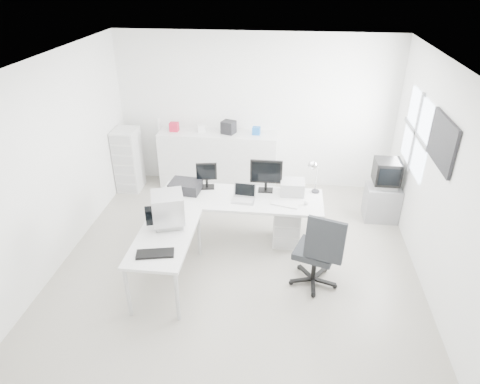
# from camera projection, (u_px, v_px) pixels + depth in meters

# --- Properties ---
(floor) EXTENTS (5.00, 5.00, 0.01)m
(floor) POSITION_uv_depth(u_px,v_px,m) (238.00, 259.00, 6.22)
(floor) COLOR beige
(floor) RESTS_ON ground
(ceiling) EXTENTS (5.00, 5.00, 0.01)m
(ceiling) POSITION_uv_depth(u_px,v_px,m) (238.00, 62.00, 4.88)
(ceiling) COLOR white
(ceiling) RESTS_ON back_wall
(back_wall) EXTENTS (5.00, 0.02, 2.80)m
(back_wall) POSITION_uv_depth(u_px,v_px,m) (255.00, 112.00, 7.73)
(back_wall) COLOR white
(back_wall) RESTS_ON floor
(left_wall) EXTENTS (0.02, 5.00, 2.80)m
(left_wall) POSITION_uv_depth(u_px,v_px,m) (56.00, 163.00, 5.81)
(left_wall) COLOR white
(left_wall) RESTS_ON floor
(right_wall) EXTENTS (0.02, 5.00, 2.80)m
(right_wall) POSITION_uv_depth(u_px,v_px,m) (438.00, 183.00, 5.30)
(right_wall) COLOR white
(right_wall) RESTS_ON floor
(window) EXTENTS (0.02, 1.20, 1.10)m
(window) POSITION_uv_depth(u_px,v_px,m) (416.00, 133.00, 6.25)
(window) COLOR white
(window) RESTS_ON right_wall
(wall_picture) EXTENTS (0.04, 0.90, 0.60)m
(wall_picture) POSITION_uv_depth(u_px,v_px,m) (442.00, 142.00, 5.15)
(wall_picture) COLOR black
(wall_picture) RESTS_ON right_wall
(main_desk) EXTENTS (2.40, 0.80, 0.75)m
(main_desk) POSITION_uv_depth(u_px,v_px,m) (241.00, 219.00, 6.47)
(main_desk) COLOR silver
(main_desk) RESTS_ON floor
(side_desk) EXTENTS (0.70, 1.40, 0.75)m
(side_desk) POSITION_uv_depth(u_px,v_px,m) (167.00, 259.00, 5.60)
(side_desk) COLOR silver
(side_desk) RESTS_ON floor
(drawer_pedestal) EXTENTS (0.40, 0.50, 0.60)m
(drawer_pedestal) POSITION_uv_depth(u_px,v_px,m) (287.00, 224.00, 6.48)
(drawer_pedestal) COLOR silver
(drawer_pedestal) RESTS_ON floor
(inkjet_printer) EXTENTS (0.48, 0.39, 0.16)m
(inkjet_printer) POSITION_uv_depth(u_px,v_px,m) (185.00, 186.00, 6.43)
(inkjet_printer) COLOR black
(inkjet_printer) RESTS_ON main_desk
(lcd_monitor_small) EXTENTS (0.34, 0.23, 0.39)m
(lcd_monitor_small) POSITION_uv_depth(u_px,v_px,m) (207.00, 176.00, 6.48)
(lcd_monitor_small) COLOR black
(lcd_monitor_small) RESTS_ON main_desk
(lcd_monitor_large) EXTENTS (0.48, 0.19, 0.50)m
(lcd_monitor_large) POSITION_uv_depth(u_px,v_px,m) (266.00, 176.00, 6.36)
(lcd_monitor_large) COLOR black
(lcd_monitor_large) RESTS_ON main_desk
(laptop) EXTENTS (0.32, 0.33, 0.20)m
(laptop) POSITION_uv_depth(u_px,v_px,m) (243.00, 195.00, 6.16)
(laptop) COLOR #B7B7BA
(laptop) RESTS_ON main_desk
(white_keyboard) EXTENTS (0.41, 0.22, 0.02)m
(white_keyboard) POSITION_uv_depth(u_px,v_px,m) (285.00, 205.00, 6.09)
(white_keyboard) COLOR silver
(white_keyboard) RESTS_ON main_desk
(white_mouse) EXTENTS (0.06, 0.06, 0.06)m
(white_mouse) POSITION_uv_depth(u_px,v_px,m) (306.00, 203.00, 6.10)
(white_mouse) COLOR silver
(white_mouse) RESTS_ON main_desk
(laser_printer) EXTENTS (0.36, 0.31, 0.20)m
(laser_printer) POSITION_uv_depth(u_px,v_px,m) (292.00, 187.00, 6.36)
(laser_printer) COLOR #A9A9A9
(laser_printer) RESTS_ON main_desk
(desk_lamp) EXTENTS (0.20, 0.20, 0.51)m
(desk_lamp) POSITION_uv_depth(u_px,v_px,m) (317.00, 177.00, 6.32)
(desk_lamp) COLOR silver
(desk_lamp) RESTS_ON main_desk
(crt_monitor) EXTENTS (0.45, 0.45, 0.41)m
(crt_monitor) POSITION_uv_depth(u_px,v_px,m) (168.00, 212.00, 5.54)
(crt_monitor) COLOR #B7B7BA
(crt_monitor) RESTS_ON side_desk
(black_keyboard) EXTENTS (0.47, 0.27, 0.03)m
(black_keyboard) POSITION_uv_depth(u_px,v_px,m) (155.00, 254.00, 5.07)
(black_keyboard) COLOR black
(black_keyboard) RESTS_ON side_desk
(office_chair) EXTENTS (0.82, 0.82, 1.13)m
(office_chair) POSITION_uv_depth(u_px,v_px,m) (316.00, 248.00, 5.51)
(office_chair) COLOR #292C2F
(office_chair) RESTS_ON floor
(tv_cabinet) EXTENTS (0.54, 0.45, 0.59)m
(tv_cabinet) POSITION_uv_depth(u_px,v_px,m) (381.00, 202.00, 7.07)
(tv_cabinet) COLOR gray
(tv_cabinet) RESTS_ON floor
(crt_tv) EXTENTS (0.50, 0.48, 0.45)m
(crt_tv) POSITION_uv_depth(u_px,v_px,m) (387.00, 174.00, 6.82)
(crt_tv) COLOR black
(crt_tv) RESTS_ON tv_cabinet
(sideboard) EXTENTS (2.16, 0.54, 1.08)m
(sideboard) POSITION_uv_depth(u_px,v_px,m) (218.00, 160.00, 7.98)
(sideboard) COLOR silver
(sideboard) RESTS_ON floor
(clutter_box_a) EXTENTS (0.16, 0.14, 0.16)m
(clutter_box_a) POSITION_uv_depth(u_px,v_px,m) (174.00, 127.00, 7.77)
(clutter_box_a) COLOR red
(clutter_box_a) RESTS_ON sideboard
(clutter_box_b) EXTENTS (0.17, 0.15, 0.13)m
(clutter_box_b) POSITION_uv_depth(u_px,v_px,m) (201.00, 129.00, 7.72)
(clutter_box_b) COLOR silver
(clutter_box_b) RESTS_ON sideboard
(clutter_box_c) EXTENTS (0.28, 0.27, 0.23)m
(clutter_box_c) POSITION_uv_depth(u_px,v_px,m) (229.00, 127.00, 7.65)
(clutter_box_c) COLOR black
(clutter_box_c) RESTS_ON sideboard
(clutter_box_d) EXTENTS (0.15, 0.13, 0.14)m
(clutter_box_d) POSITION_uv_depth(u_px,v_px,m) (256.00, 131.00, 7.62)
(clutter_box_d) COLOR #195CB0
(clutter_box_d) RESTS_ON sideboard
(clutter_bottle) EXTENTS (0.07, 0.07, 0.22)m
(clutter_bottle) POSITION_uv_depth(u_px,v_px,m) (159.00, 124.00, 7.82)
(clutter_bottle) COLOR silver
(clutter_bottle) RESTS_ON sideboard
(filing_cabinet) EXTENTS (0.41, 0.49, 1.17)m
(filing_cabinet) POSITION_uv_depth(u_px,v_px,m) (128.00, 160.00, 7.87)
(filing_cabinet) COLOR silver
(filing_cabinet) RESTS_ON floor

